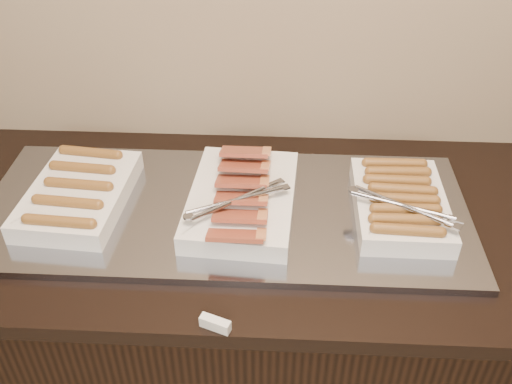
% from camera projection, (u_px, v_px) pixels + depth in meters
% --- Properties ---
extents(counter, '(2.06, 0.76, 0.90)m').
position_uv_depth(counter, '(236.00, 330.00, 1.69)').
color(counter, black).
rests_on(counter, ground).
extents(warming_tray, '(1.20, 0.50, 0.02)m').
position_uv_depth(warming_tray, '(225.00, 210.00, 1.42)').
color(warming_tray, gray).
rests_on(warming_tray, counter).
extents(dish_left, '(0.25, 0.36, 0.07)m').
position_uv_depth(dish_left, '(79.00, 193.00, 1.41)').
color(dish_left, white).
rests_on(dish_left, warming_tray).
extents(dish_center, '(0.28, 0.39, 0.09)m').
position_uv_depth(dish_center, '(242.00, 198.00, 1.39)').
color(dish_center, white).
rests_on(dish_center, warming_tray).
extents(dish_right, '(0.26, 0.32, 0.08)m').
position_uv_depth(dish_right, '(400.00, 203.00, 1.37)').
color(dish_right, white).
rests_on(dish_right, warming_tray).
extents(label_holder, '(0.07, 0.04, 0.03)m').
position_uv_depth(label_holder, '(215.00, 324.00, 1.13)').
color(label_holder, white).
rests_on(label_holder, counter).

